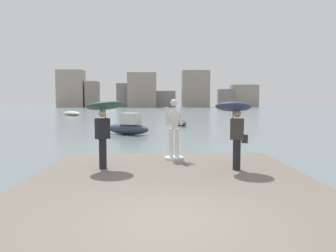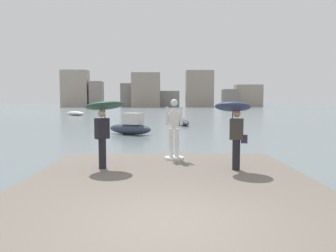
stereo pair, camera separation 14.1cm
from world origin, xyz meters
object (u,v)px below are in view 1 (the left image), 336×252
object	(u,v)px
onlooker_left	(104,115)
onlooker_right	(234,116)
boat_rightward	(180,122)
statue_white_figure	(174,131)
boat_far	(72,113)
boat_leftward	(128,127)

from	to	relation	value
onlooker_left	onlooker_right	bearing A→B (deg)	-4.36
boat_rightward	statue_white_figure	bearing A→B (deg)	-93.87
statue_white_figure	boat_rightward	bearing A→B (deg)	86.13
boat_far	onlooker_left	bearing A→B (deg)	-74.08
boat_leftward	boat_far	bearing A→B (deg)	111.45
statue_white_figure	boat_far	bearing A→B (deg)	108.96
onlooker_left	boat_far	distance (m)	46.45
onlooker_left	onlooker_right	xyz separation A→B (m)	(3.76, -0.29, -0.03)
boat_far	boat_rightward	size ratio (longest dim) A/B	0.90
boat_far	boat_rightward	bearing A→B (deg)	-52.74
onlooker_left	boat_rightward	distance (m)	23.54
statue_white_figure	boat_rightward	world-z (taller)	statue_white_figure
onlooker_left	boat_far	world-z (taller)	onlooker_left
onlooker_right	boat_rightward	size ratio (longest dim) A/B	0.39
onlooker_right	statue_white_figure	bearing A→B (deg)	133.59
boat_leftward	boat_rightward	bearing A→B (deg)	65.86
statue_white_figure	onlooker_right	world-z (taller)	statue_white_figure
onlooker_left	boat_far	size ratio (longest dim) A/B	0.44
statue_white_figure	onlooker_left	world-z (taller)	statue_white_figure
onlooker_right	boat_far	distance (m)	47.89
onlooker_left	onlooker_right	distance (m)	3.77
statue_white_figure	boat_rightward	size ratio (longest dim) A/B	0.39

